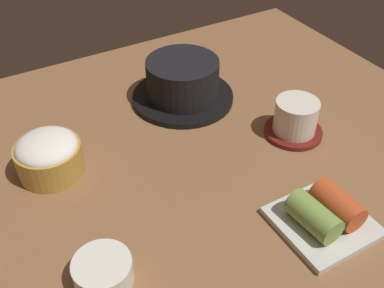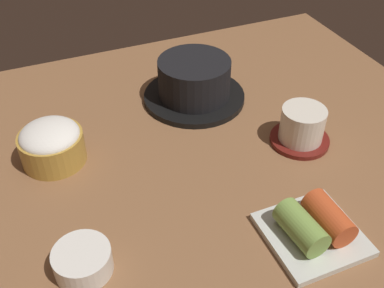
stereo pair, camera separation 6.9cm
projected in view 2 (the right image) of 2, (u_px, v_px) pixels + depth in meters
dining_table at (176, 159)px, 74.88cm from camera, size 100.00×76.00×2.00cm
stone_pot at (194, 82)px, 84.01cm from camera, size 18.78×18.78×8.05cm
rice_bowl at (51, 143)px, 71.02cm from camera, size 9.99×9.99×6.70cm
tea_cup_with_saucer at (302, 127)px, 74.74cm from camera, size 9.81×9.81×6.45cm
kimchi_plate at (314, 227)px, 60.02cm from camera, size 12.09×12.09×4.84cm
side_bowl_near at (83, 260)px, 56.20cm from camera, size 7.27×7.27×3.35cm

